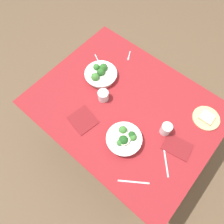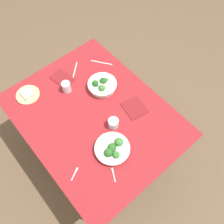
{
  "view_description": "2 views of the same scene",
  "coord_description": "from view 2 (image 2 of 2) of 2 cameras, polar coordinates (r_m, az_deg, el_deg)",
  "views": [
    {
      "loc": [
        0.39,
        -0.61,
        2.05
      ],
      "look_at": [
        -0.03,
        -0.11,
        0.74
      ],
      "focal_mm": 33.77,
      "sensor_mm": 36.0,
      "label": 1
    },
    {
      "loc": [
        -0.78,
        0.49,
        2.34
      ],
      "look_at": [
        -0.08,
        -0.11,
        0.74
      ],
      "focal_mm": 39.01,
      "sensor_mm": 36.0,
      "label": 2
    }
  ],
  "objects": [
    {
      "name": "ground_plane",
      "position": [
        2.51,
        -3.19,
        -8.63
      ],
      "size": [
        6.0,
        6.0,
        0.0
      ],
      "primitive_type": "plane",
      "color": "brown"
    },
    {
      "name": "fork_by_far_bowl",
      "position": [
        1.69,
        0.34,
        -14.35
      ],
      "size": [
        0.09,
        0.05,
        0.0
      ],
      "rotation": [
        0.0,
        0.0,
        5.8
      ],
      "color": "#B7B7BC",
      "rests_on": "dining_table"
    },
    {
      "name": "table_knife_left",
      "position": [
        2.17,
        -2.46,
        11.48
      ],
      "size": [
        0.16,
        0.12,
        0.0
      ],
      "primitive_type": "cube",
      "rotation": [
        0.0,
        0.0,
        0.62
      ],
      "color": "#B7B7BC",
      "rests_on": "dining_table"
    },
    {
      "name": "fork_by_near_bowl",
      "position": [
        1.71,
        -8.69,
        -13.99
      ],
      "size": [
        0.05,
        0.09,
        0.0
      ],
      "rotation": [
        0.0,
        0.0,
        5.19
      ],
      "color": "#B7B7BC",
      "rests_on": "dining_table"
    },
    {
      "name": "napkin_folded_lower",
      "position": [
        2.1,
        -11.61,
        7.73
      ],
      "size": [
        0.2,
        0.16,
        0.01
      ],
      "primitive_type": "cube",
      "rotation": [
        0.0,
        0.0,
        0.18
      ],
      "color": "maroon",
      "rests_on": "dining_table"
    },
    {
      "name": "table_knife_right",
      "position": [
        2.13,
        -8.73,
        9.51
      ],
      "size": [
        0.14,
        0.15,
        0.0
      ],
      "primitive_type": "cube",
      "rotation": [
        0.0,
        0.0,
        2.31
      ],
      "color": "#B7B7BC",
      "rests_on": "dining_table"
    },
    {
      "name": "broccoli_bowl_far",
      "position": [
        1.71,
        0.14,
        -8.64
      ],
      "size": [
        0.25,
        0.25,
        0.09
      ],
      "color": "white",
      "rests_on": "dining_table"
    },
    {
      "name": "water_glass_center",
      "position": [
        1.99,
        -10.64,
        5.81
      ],
      "size": [
        0.07,
        0.07,
        0.09
      ],
      "primitive_type": "cylinder",
      "color": "silver",
      "rests_on": "dining_table"
    },
    {
      "name": "napkin_folded_upper",
      "position": [
        1.9,
        5.28,
        1.0
      ],
      "size": [
        0.2,
        0.18,
        0.01
      ],
      "primitive_type": "cube",
      "rotation": [
        0.0,
        0.0,
        -0.18
      ],
      "color": "maroon",
      "rests_on": "dining_table"
    },
    {
      "name": "bread_side_plate",
      "position": [
        2.07,
        -19.15,
        3.91
      ],
      "size": [
        0.19,
        0.19,
        0.03
      ],
      "color": "#D6B27A",
      "rests_on": "dining_table"
    },
    {
      "name": "dining_table",
      "position": [
        1.96,
        -4.04,
        -2.21
      ],
      "size": [
        1.3,
        1.02,
        0.71
      ],
      "color": "maroon",
      "rests_on": "ground_plane"
    },
    {
      "name": "water_glass_side",
      "position": [
        1.79,
        0.33,
        -2.65
      ],
      "size": [
        0.08,
        0.08,
        0.08
      ],
      "primitive_type": "cylinder",
      "color": "silver",
      "rests_on": "dining_table"
    },
    {
      "name": "broccoli_bowl_near",
      "position": [
        1.98,
        -2.37,
        6.33
      ],
      "size": [
        0.23,
        0.23,
        0.1
      ],
      "color": "white",
      "rests_on": "dining_table"
    }
  ]
}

